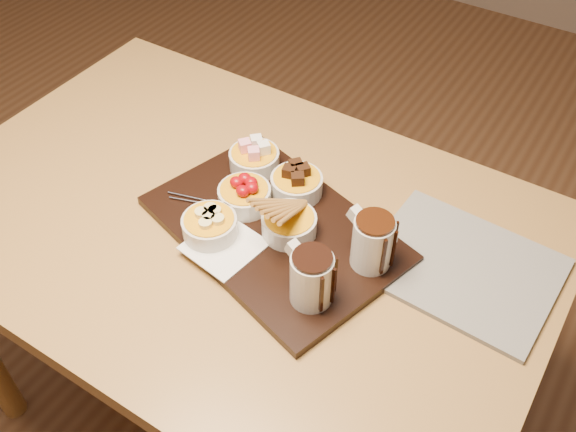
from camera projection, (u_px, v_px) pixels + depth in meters
The scene contains 13 objects.
ground at pixel (249, 409), 1.75m from camera, with size 5.00×5.00×0.00m, color #54331D.
dining_table at pixel (235, 252), 1.29m from camera, with size 1.20×0.80×0.75m.
serving_board at pixel (274, 229), 1.18m from camera, with size 0.46×0.30×0.02m, color black.
napkin at pixel (224, 246), 1.14m from camera, with size 0.12×0.12×0.00m, color white.
bowl_marshmallows at pixel (254, 160), 1.28m from camera, with size 0.10×0.10×0.04m, color beige.
bowl_cake at pixel (297, 185), 1.22m from camera, with size 0.10×0.10×0.04m, color beige.
bowl_strawberries at pixel (245, 197), 1.20m from camera, with size 0.10×0.10×0.04m, color beige.
bowl_biscotti at pixel (289, 225), 1.15m from camera, with size 0.10×0.10×0.04m, color beige.
bowl_bananas at pixel (210, 227), 1.15m from camera, with size 0.10×0.10×0.04m, color beige.
pitcher_dark_chocolate at pixel (312, 279), 1.03m from camera, with size 0.07×0.07×0.10m, color silver.
pitcher_milk_chocolate at pixel (372, 243), 1.08m from camera, with size 0.07×0.07×0.10m, color silver.
fondue_skewers at pixel (231, 206), 1.21m from camera, with size 0.26×0.03×0.01m, color silver, non-canonical shape.
newspaper at pixel (463, 267), 1.12m from camera, with size 0.31×0.25×0.01m, color beige.
Camera 1 is at (0.55, -0.66, 1.62)m, focal length 40.00 mm.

